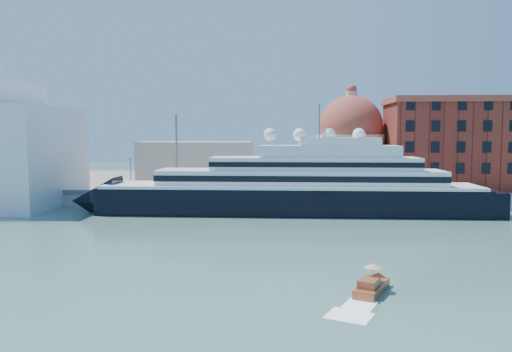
{
  "coord_description": "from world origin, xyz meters",
  "views": [
    {
      "loc": [
        4.65,
        -77.96,
        16.1
      ],
      "look_at": [
        -1.17,
        18.0,
        8.0
      ],
      "focal_mm": 35.0,
      "sensor_mm": 36.0,
      "label": 1
    }
  ],
  "objects": [
    {
      "name": "ground",
      "position": [
        0.0,
        0.0,
        0.0
      ],
      "size": [
        400.0,
        400.0,
        0.0
      ],
      "primitive_type": "plane",
      "color": "#325751",
      "rests_on": "ground"
    },
    {
      "name": "church",
      "position": [
        6.39,
        57.72,
        10.91
      ],
      "size": [
        66.0,
        18.0,
        25.5
      ],
      "color": "beige",
      "rests_on": "land"
    },
    {
      "name": "warehouse",
      "position": [
        52.0,
        52.0,
        13.79
      ],
      "size": [
        43.0,
        19.0,
        23.25
      ],
      "color": "maroon",
      "rests_on": "land"
    },
    {
      "name": "land",
      "position": [
        0.0,
        75.0,
        1.0
      ],
      "size": [
        260.0,
        72.0,
        2.0
      ],
      "primitive_type": "cube",
      "color": "slate",
      "rests_on": "ground"
    },
    {
      "name": "water_taxi",
      "position": [
        13.36,
        -27.89,
        0.73
      ],
      "size": [
        4.62,
        6.71,
        3.04
      ],
      "rotation": [
        0.0,
        0.0,
        -0.43
      ],
      "color": "brown",
      "rests_on": "ground"
    },
    {
      "name": "lamp_posts",
      "position": [
        -12.67,
        32.27,
        9.84
      ],
      "size": [
        120.8,
        2.4,
        18.0
      ],
      "color": "slate",
      "rests_on": "quay"
    },
    {
      "name": "quay_fence",
      "position": [
        0.0,
        29.5,
        3.1
      ],
      "size": [
        180.0,
        0.1,
        1.2
      ],
      "primitive_type": "cube",
      "color": "slate",
      "rests_on": "quay"
    },
    {
      "name": "superyacht",
      "position": [
        2.96,
        23.0,
        4.48
      ],
      "size": [
        86.9,
        12.05,
        25.97
      ],
      "color": "black",
      "rests_on": "ground"
    },
    {
      "name": "quay",
      "position": [
        0.0,
        34.0,
        1.25
      ],
      "size": [
        180.0,
        10.0,
        2.5
      ],
      "primitive_type": "cube",
      "color": "gray",
      "rests_on": "ground"
    }
  ]
}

